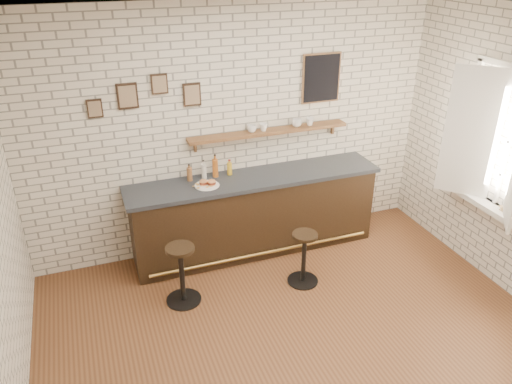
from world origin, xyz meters
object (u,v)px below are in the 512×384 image
shelf_cup_a (252,129)px  book_lower (506,214)px  shelf_cup_c (297,123)px  shelf_cup_d (310,121)px  condiment_bottle_yellow (230,168)px  bitters_bottle_amber (215,168)px  bitters_bottle_white (204,171)px  bar_stool_left (182,273)px  shelf_cup_b (263,127)px  sandwich_plate (207,185)px  bitters_bottle_brown (190,174)px  bar_stool_right (304,256)px  bar_counter (255,214)px  ciabatta_sandwich (208,182)px  book_upper (504,211)px

shelf_cup_a → book_lower: shelf_cup_a is taller
shelf_cup_c → shelf_cup_d: bearing=-93.0°
condiment_bottle_yellow → bitters_bottle_amber: bearing=180.0°
bitters_bottle_white → shelf_cup_d: shelf_cup_d is taller
bar_stool_left → shelf_cup_b: shelf_cup_b is taller
shelf_cup_c → shelf_cup_b: bearing=87.0°
sandwich_plate → shelf_cup_b: (0.79, 0.25, 0.53)m
bitters_bottle_brown → bar_stool_right: bearing=-44.5°
bitters_bottle_amber → book_lower: 3.24m
bar_counter → book_lower: size_ratio=15.35×
condiment_bottle_yellow → shelf_cup_c: bearing=2.3°
bar_counter → ciabatta_sandwich: size_ratio=16.61×
bar_counter → book_upper: 2.80m
bar_counter → shelf_cup_b: size_ratio=32.06×
bitters_bottle_brown → shelf_cup_c: size_ratio=1.68×
shelf_cup_d → ciabatta_sandwich: bearing=-178.0°
bitters_bottle_brown → bitters_bottle_white: bitters_bottle_white is taller
sandwich_plate → book_lower: bearing=-29.5°
ciabatta_sandwich → bitters_bottle_amber: bitters_bottle_amber is taller
bar_counter → book_upper: bar_counter is taller
ciabatta_sandwich → bar_stool_left: size_ratio=0.27×
bitters_bottle_brown → book_lower: size_ratio=1.03×
bitters_bottle_white → bitters_bottle_amber: 0.14m
ciabatta_sandwich → condiment_bottle_yellow: bearing=32.4°
bitters_bottle_white → shelf_cup_d: (1.37, 0.04, 0.44)m
shelf_cup_d → book_upper: shelf_cup_d is taller
bitters_bottle_brown → sandwich_plate: bearing=-54.4°
bitters_bottle_brown → shelf_cup_c: (1.37, 0.04, 0.45)m
condiment_bottle_yellow → shelf_cup_c: 0.99m
ciabatta_sandwich → bitters_bottle_white: bearing=86.0°
bar_stool_right → shelf_cup_a: shelf_cup_a is taller
book_upper → book_lower: bearing=-75.5°
bitters_bottle_brown → bitters_bottle_white: size_ratio=0.89×
sandwich_plate → bitters_bottle_amber: bitters_bottle_amber is taller
condiment_bottle_yellow → bar_stool_right: 1.37m
bitters_bottle_white → shelf_cup_a: 0.76m
bitters_bottle_amber → book_upper: size_ratio=1.26×
condiment_bottle_yellow → shelf_cup_d: bearing=1.9°
shelf_cup_b → book_upper: size_ratio=0.43×
shelf_cup_b → book_lower: size_ratio=0.48×
bar_stool_right → shelf_cup_c: bearing=72.2°
bar_stool_left → shelf_cup_a: bearing=39.1°
sandwich_plate → book_upper: (2.84, -1.58, -0.06)m
bitters_bottle_brown → bar_counter: bearing=-12.4°
sandwich_plate → bitters_bottle_amber: (0.16, 0.21, 0.11)m
bar_counter → shelf_cup_c: shelf_cup_c is taller
bar_stool_left → book_lower: book_lower is taller
bitters_bottle_amber → shelf_cup_b: shelf_cup_b is taller
bitters_bottle_white → shelf_cup_a: bearing=3.3°
bar_counter → shelf_cup_d: size_ratio=30.81×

